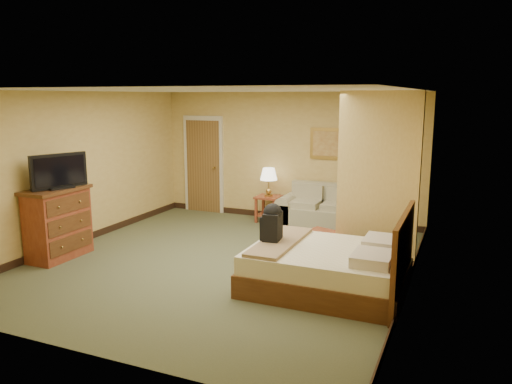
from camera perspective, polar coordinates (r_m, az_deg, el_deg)
The scene contains 17 objects.
floor at distance 7.77m, azimuth -3.87°, elevation -8.03°, with size 6.00×6.00×0.00m, color #4C5034.
ceiling at distance 7.35m, azimuth -4.13°, elevation 11.52°, with size 6.00×6.00×0.00m, color white.
back_wall at distance 10.18m, azimuth 3.72°, elevation 4.03°, with size 5.50×0.02×2.60m, color tan.
left_wall at distance 9.03m, azimuth -19.76°, elevation 2.51°, with size 0.02×6.00×2.60m, color tan.
right_wall at distance 6.68m, azimuth 17.52°, elevation -0.13°, with size 0.02×6.00×2.60m, color tan.
partition at distance 7.66m, azimuth 13.77°, elevation 1.44°, with size 1.20×0.15×2.60m, color tan.
door at distance 10.98m, azimuth -6.01°, elevation 3.09°, with size 0.94×0.16×2.10m.
baseboard at distance 10.39m, azimuth 3.62°, elevation -2.78°, with size 5.50×0.02×0.12m, color black.
loveseat at distance 9.71m, azimuth 7.60°, elevation -2.52°, with size 1.69×0.79×0.86m.
side_table at distance 10.12m, azimuth 1.44°, elevation -1.46°, with size 0.48×0.48×0.53m.
table_lamp at distance 10.00m, azimuth 1.46°, elevation 1.98°, with size 0.35×0.35×0.57m.
coffee_table at distance 7.91m, azimuth 7.49°, elevation -5.52°, with size 0.82×0.82×0.41m.
wall_picture at distance 9.87m, azimuth 8.42°, elevation 5.47°, with size 0.79×0.04×0.61m.
dresser at distance 8.42m, azimuth -21.69°, elevation -3.30°, with size 0.55×1.05×1.12m.
tv at distance 8.20m, azimuth -21.59°, elevation 2.12°, with size 0.35×0.86×0.54m.
bed at distance 6.71m, azimuth 8.65°, elevation -8.51°, with size 2.03×1.72×1.12m.
backpack at distance 6.77m, azimuth 1.92°, elevation -3.48°, with size 0.25×0.34×0.55m.
Camera 1 is at (3.35, -6.53, 2.53)m, focal length 35.00 mm.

